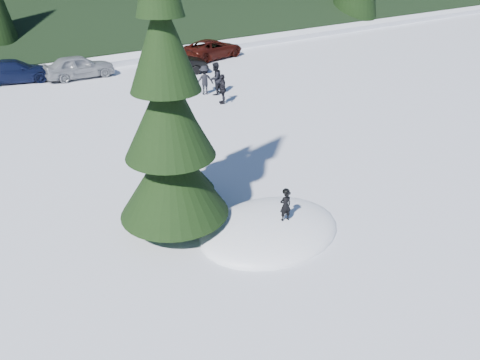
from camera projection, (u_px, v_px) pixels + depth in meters
ground at (270, 231)px, 14.07m from camera, size 200.00×200.00×0.00m
snow_mound at (270, 231)px, 14.07m from camera, size 4.48×3.52×0.96m
spruce_tall at (169, 125)px, 12.70m from camera, size 3.20×3.20×8.60m
spruce_short at (178, 142)px, 14.79m from camera, size 2.20×2.20×5.37m
child_skier at (285, 206)px, 13.51m from camera, size 0.39×0.30×0.96m
adult_0 at (215, 79)px, 26.14m from camera, size 1.09×0.99×1.82m
adult_1 at (223, 89)px, 24.74m from camera, size 0.74×1.00×1.58m
adult_2 at (205, 80)px, 26.22m from camera, size 1.17×0.88×1.61m
car_3 at (14, 71)px, 28.57m from camera, size 5.01×3.11×1.35m
car_4 at (79, 67)px, 29.39m from camera, size 4.36×1.98×1.45m
car_5 at (176, 64)px, 30.34m from camera, size 4.21×2.45×1.31m
car_6 at (212, 49)px, 34.44m from camera, size 5.24×3.17×1.36m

